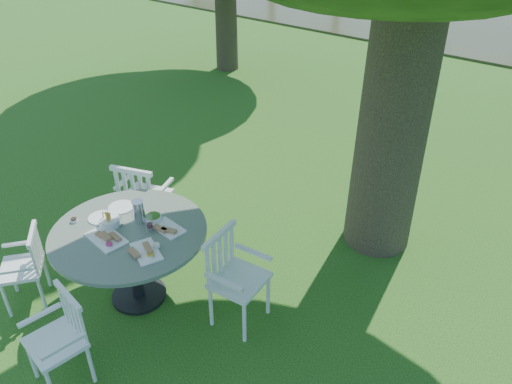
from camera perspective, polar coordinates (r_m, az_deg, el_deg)
ground at (r=5.74m, az=-1.24°, el=-8.04°), size 140.00×140.00×0.00m
table at (r=5.02m, az=-14.14°, el=-5.68°), size 1.50×1.50×0.85m
chair_ne at (r=4.77m, az=-2.91°, el=-9.01°), size 0.51×0.53×0.97m
chair_nw at (r=5.91m, az=-13.03°, el=-0.44°), size 0.65×0.63×1.02m
chair_sw at (r=5.45m, az=-24.53°, el=-7.31°), size 0.58×0.58×0.85m
chair_se at (r=4.59m, az=-21.11°, el=-14.71°), size 0.51×0.48×0.88m
tableware at (r=4.96m, az=-14.24°, el=-3.43°), size 1.15×0.73×0.24m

